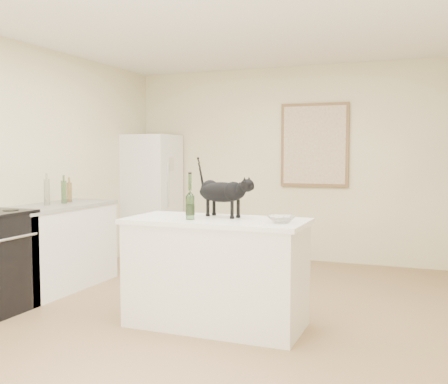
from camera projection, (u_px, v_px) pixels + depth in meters
floor at (214, 317)px, 4.64m from camera, size 5.50×5.50×0.00m
ceiling at (214, 16)px, 4.45m from camera, size 5.50×5.50×0.00m
wall_back at (293, 164)px, 7.10m from camera, size 4.50×0.00×4.50m
wall_left at (11, 167)px, 5.37m from camera, size 0.00×5.50×5.50m
island_base at (216, 275)px, 4.39m from camera, size 1.44×0.67×0.86m
island_top at (216, 221)px, 4.35m from camera, size 1.50×0.70×0.04m
left_cabinets at (56, 248)px, 5.60m from camera, size 0.60×1.40×0.86m
left_countertop at (55, 206)px, 5.57m from camera, size 0.62×1.44×0.04m
fridge at (151, 195)px, 7.47m from camera, size 0.68×0.68×1.70m
artwork_frame at (314, 145)px, 6.94m from camera, size 0.90×0.03×1.10m
artwork_canvas at (314, 145)px, 6.92m from camera, size 0.82×0.00×1.02m
black_cat at (222, 195)px, 4.46m from camera, size 0.56×0.33×0.38m
wine_bottle at (190, 199)px, 4.29m from camera, size 0.07×0.07×0.34m
glass_bowl at (281, 219)px, 4.10m from camera, size 0.29×0.29×0.05m
fridge_paper at (172, 164)px, 7.29m from camera, size 0.01×0.14×0.19m
counter_bottle_cluster at (59, 192)px, 5.64m from camera, size 0.10×0.44×0.28m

